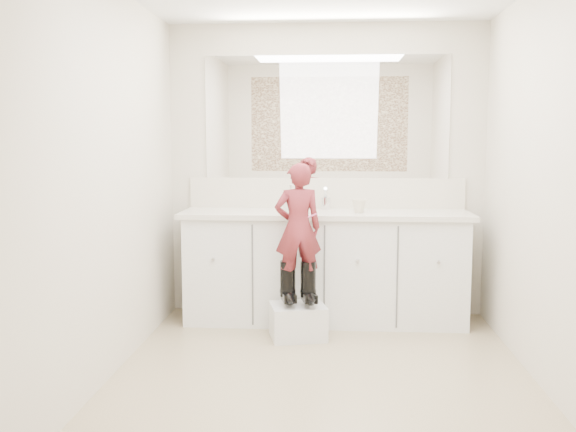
{
  "coord_description": "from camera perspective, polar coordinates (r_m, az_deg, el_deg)",
  "views": [
    {
      "loc": [
        0.06,
        -3.84,
        1.46
      ],
      "look_at": [
        -0.27,
        0.87,
        0.89
      ],
      "focal_mm": 40.0,
      "sensor_mm": 36.0,
      "label": 1
    }
  ],
  "objects": [
    {
      "name": "boot_left",
      "position": [
        4.72,
        -0.03,
        -5.98
      ],
      "size": [
        0.17,
        0.24,
        0.33
      ],
      "primitive_type": null,
      "rotation": [
        0.0,
        0.0,
        0.23
      ],
      "color": "black",
      "rests_on": "step_stool"
    },
    {
      "name": "countertop",
      "position": [
        5.09,
        3.33,
        0.16
      ],
      "size": [
        2.28,
        0.58,
        0.04
      ],
      "primitive_type": "cube",
      "color": "beige",
      "rests_on": "vanity_cabinet"
    },
    {
      "name": "wall_right",
      "position": [
        4.04,
        21.89,
        2.66
      ],
      "size": [
        0.0,
        3.0,
        3.0
      ],
      "primitive_type": "plane",
      "rotation": [
        1.57,
        0.0,
        -1.57
      ],
      "color": "beige",
      "rests_on": "floor"
    },
    {
      "name": "soap_bottle",
      "position": [
        5.02,
        0.27,
        1.58
      ],
      "size": [
        0.12,
        0.12,
        0.22
      ],
      "primitive_type": "imported",
      "rotation": [
        0.0,
        0.0,
        -0.21
      ],
      "color": "beige",
      "rests_on": "countertop"
    },
    {
      "name": "floor",
      "position": [
        4.11,
        3.01,
        -13.98
      ],
      "size": [
        3.0,
        3.0,
        0.0
      ],
      "primitive_type": "plane",
      "color": "#8B7D5A",
      "rests_on": "ground"
    },
    {
      "name": "vanity_cabinet",
      "position": [
        5.17,
        3.29,
        -4.72
      ],
      "size": [
        2.2,
        0.55,
        0.85
      ],
      "primitive_type": "cube",
      "color": "silver",
      "rests_on": "floor"
    },
    {
      "name": "wall_left",
      "position": [
        4.08,
        -15.47,
        2.94
      ],
      "size": [
        0.0,
        3.0,
        3.0
      ],
      "primitive_type": "plane",
      "rotation": [
        1.57,
        0.0,
        1.57
      ],
      "color": "beige",
      "rests_on": "floor"
    },
    {
      "name": "step_stool",
      "position": [
        4.79,
        0.88,
        -9.35
      ],
      "size": [
        0.46,
        0.41,
        0.25
      ],
      "primitive_type": "cube",
      "rotation": [
        0.0,
        0.0,
        0.23
      ],
      "color": "silver",
      "rests_on": "floor"
    },
    {
      "name": "wall_front",
      "position": [
        2.36,
        2.5,
        0.51
      ],
      "size": [
        2.6,
        0.0,
        2.6
      ],
      "primitive_type": "plane",
      "rotation": [
        -1.57,
        0.0,
        0.0
      ],
      "color": "beige",
      "rests_on": "floor"
    },
    {
      "name": "backsplash",
      "position": [
        5.34,
        3.38,
        2.05
      ],
      "size": [
        2.28,
        0.03,
        0.25
      ],
      "primitive_type": "cube",
      "color": "beige",
      "rests_on": "countertop"
    },
    {
      "name": "toddler",
      "position": [
        4.64,
        0.9,
        -1.07
      ],
      "size": [
        0.39,
        0.3,
        0.94
      ],
      "primitive_type": "imported",
      "rotation": [
        0.0,
        0.0,
        3.37
      ],
      "color": "#B43742",
      "rests_on": "step_stool"
    },
    {
      "name": "faucet",
      "position": [
        5.24,
        3.36,
        1.13
      ],
      "size": [
        0.08,
        0.08,
        0.1
      ],
      "primitive_type": "cylinder",
      "color": "silver",
      "rests_on": "countertop"
    },
    {
      "name": "cup",
      "position": [
        5.03,
        6.33,
        0.89
      ],
      "size": [
        0.14,
        0.14,
        0.11
      ],
      "primitive_type": "imported",
      "rotation": [
        0.0,
        0.0,
        0.28
      ],
      "color": "beige",
      "rests_on": "countertop"
    },
    {
      "name": "wall_back",
      "position": [
        5.35,
        3.39,
        4.04
      ],
      "size": [
        2.6,
        0.0,
        2.6
      ],
      "primitive_type": "plane",
      "rotation": [
        1.57,
        0.0,
        0.0
      ],
      "color": "beige",
      "rests_on": "floor"
    },
    {
      "name": "toothbrush",
      "position": [
        4.63,
        1.76,
        -0.11
      ],
      "size": [
        0.13,
        0.04,
        0.06
      ],
      "primitive_type": "cylinder",
      "rotation": [
        0.0,
        1.22,
        0.23
      ],
      "color": "pink",
      "rests_on": "toddler"
    },
    {
      "name": "mirror",
      "position": [
        5.33,
        3.42,
        8.76
      ],
      "size": [
        2.0,
        0.02,
        1.0
      ],
      "primitive_type": "cube",
      "color": "white",
      "rests_on": "wall_back"
    },
    {
      "name": "boot_right",
      "position": [
        4.71,
        1.8,
        -6.0
      ],
      "size": [
        0.17,
        0.24,
        0.33
      ],
      "primitive_type": null,
      "rotation": [
        0.0,
        0.0,
        0.23
      ],
      "color": "black",
      "rests_on": "step_stool"
    },
    {
      "name": "dot_panel",
      "position": [
        2.36,
        2.56,
        11.46
      ],
      "size": [
        2.0,
        0.01,
        1.2
      ],
      "primitive_type": "cube",
      "color": "#472819",
      "rests_on": "wall_front"
    }
  ]
}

